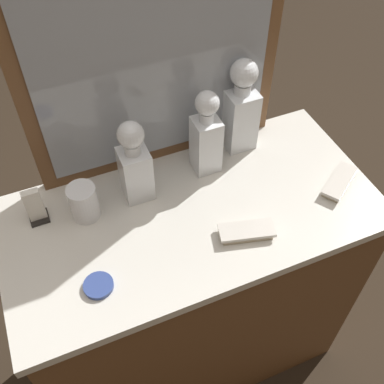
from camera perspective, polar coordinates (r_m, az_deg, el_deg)
ground_plane at (r=2.05m, az=-0.00°, el=-18.19°), size 6.00×6.00×0.00m
dresser at (r=1.65m, az=-0.00°, el=-12.12°), size 1.05×0.52×0.89m
dresser_mirror at (r=1.19m, az=-4.82°, el=18.32°), size 0.72×0.03×0.78m
crystal_decanter_rear at (r=1.25m, az=-7.05°, el=2.96°), size 0.08×0.08×0.26m
crystal_decanter_left at (r=1.31m, az=1.75°, el=6.51°), size 0.07×0.07×0.27m
crystal_decanter_center at (r=1.39m, az=5.96°, el=9.71°), size 0.09×0.09×0.30m
crystal_tumbler_front at (r=1.26m, az=-13.20°, el=-1.35°), size 0.08×0.08×0.10m
silver_brush_center at (r=1.39m, az=17.72°, el=1.16°), size 0.15×0.13×0.02m
silver_brush_far_right at (r=1.22m, az=6.75°, el=-4.89°), size 0.16×0.09×0.02m
porcelain_dish at (r=1.16m, az=-11.48°, el=-11.26°), size 0.07×0.07×0.01m
napkin_holder at (r=1.29m, az=-18.79°, el=-1.86°), size 0.05×0.05×0.11m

